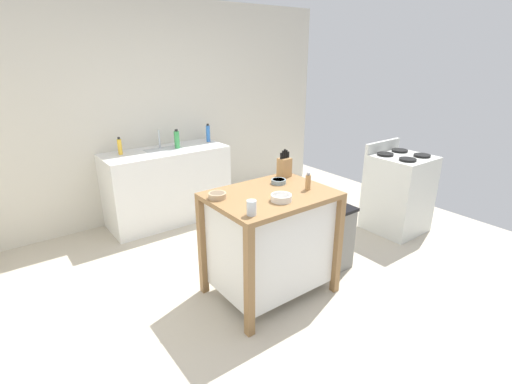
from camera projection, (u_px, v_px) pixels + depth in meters
name	position (u px, v px, depth m)	size (l,w,h in m)	color
ground_plane	(282.00, 295.00, 3.29)	(5.97, 5.97, 0.00)	#BCB29E
wall_back	(158.00, 112.00, 4.66)	(4.97, 0.10, 2.60)	beige
kitchen_island	(270.00, 239.00, 3.17)	(0.99, 0.74, 0.93)	olive
knife_block	(284.00, 167.00, 3.41)	(0.11, 0.09, 0.25)	#AD7F4C
bowl_stoneware_deep	(281.00, 198.00, 2.86)	(0.16, 0.16, 0.05)	silver
bowl_ceramic_wide	(279.00, 181.00, 3.25)	(0.13, 0.13, 0.04)	gray
bowl_ceramic_small	(217.00, 195.00, 2.92)	(0.14, 0.14, 0.04)	tan
drinking_cup	(252.00, 208.00, 2.61)	(0.07, 0.07, 0.11)	silver
pepper_grinder	(308.00, 182.00, 3.08)	(0.04, 0.04, 0.15)	#AD7F4C
trash_bin	(333.00, 238.00, 3.61)	(0.36, 0.28, 0.63)	slate
sink_counter	(168.00, 185.00, 4.64)	(1.47, 0.60, 0.90)	silver
sink_faucet	(159.00, 139.00, 4.55)	(0.02, 0.02, 0.22)	#B7BCC1
bottle_spray_cleaner	(120.00, 147.00, 4.25)	(0.05, 0.05, 0.20)	yellow
bottle_hand_soap	(208.00, 133.00, 4.87)	(0.05, 0.05, 0.23)	blue
bottle_dish_soap	(177.00, 139.00, 4.53)	(0.06, 0.06, 0.23)	green
stove	(398.00, 193.00, 4.38)	(0.60, 0.60, 1.02)	silver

